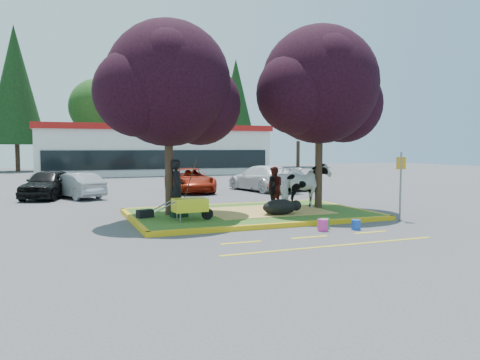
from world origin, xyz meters
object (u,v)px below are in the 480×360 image
object	(u,v)px
cow	(305,186)
calf	(280,207)
car_silver	(76,186)
wheelbarrow	(190,205)
sign_post	(401,179)
handler	(177,187)
car_black	(48,184)
bucket_blue	(356,225)
bucket_green	(325,224)
bucket_pink	(323,225)

from	to	relation	value
cow	calf	xyz separation A→B (m)	(-1.57, -1.08, -0.59)
cow	car_silver	bearing A→B (deg)	24.83
calf	wheelbarrow	bearing A→B (deg)	-174.81
car_silver	sign_post	bearing A→B (deg)	106.34
car_silver	handler	bearing A→B (deg)	84.69
calf	car_black	distance (m)	12.38
calf	sign_post	distance (m)	4.12
wheelbarrow	car_silver	distance (m)	10.13
car_black	wheelbarrow	bearing A→B (deg)	-47.52
calf	bucket_blue	xyz separation A→B (m)	(1.20, -2.64, -0.27)
handler	car_black	xyz separation A→B (m)	(-4.17, 8.64, -0.39)
car_silver	bucket_blue	bearing A→B (deg)	96.32
bucket_blue	bucket_green	bearing A→B (deg)	145.26
car_black	bucket_blue	bearing A→B (deg)	-36.02
bucket_pink	car_black	xyz separation A→B (m)	(-7.58, 12.37, 0.53)
cow	bucket_pink	bearing A→B (deg)	141.06
sign_post	car_black	bearing A→B (deg)	148.53
bucket_green	bucket_pink	world-z (taller)	bucket_pink
wheelbarrow	car_black	bearing A→B (deg)	109.43
wheelbarrow	cow	bearing A→B (deg)	10.73
wheelbarrow	bucket_pink	bearing A→B (deg)	-38.45
wheelbarrow	sign_post	bearing A→B (deg)	-16.26
wheelbarrow	bucket_pink	world-z (taller)	wheelbarrow
bucket_green	car_silver	distance (m)	13.43
bucket_blue	car_silver	size ratio (longest dim) A/B	0.08
calf	bucket_blue	distance (m)	2.91
cow	car_black	size ratio (longest dim) A/B	0.49
bucket_green	car_silver	bearing A→B (deg)	119.50
wheelbarrow	car_silver	xyz separation A→B (m)	(-2.99, 9.68, -0.03)
bucket_pink	car_black	bearing A→B (deg)	121.49
calf	bucket_green	distance (m)	2.19
calf	wheelbarrow	world-z (taller)	wheelbarrow
cow	bucket_blue	bearing A→B (deg)	156.88
sign_post	bucket_blue	bearing A→B (deg)	-143.27
handler	bucket_green	size ratio (longest dim) A/B	6.24
sign_post	bucket_pink	world-z (taller)	sign_post
bucket_pink	car_black	distance (m)	14.52
wheelbarrow	car_silver	bearing A→B (deg)	103.70
bucket_pink	calf	bearing A→B (deg)	94.26
sign_post	car_black	distance (m)	16.02
bucket_pink	car_silver	world-z (taller)	car_silver
bucket_pink	car_silver	distance (m)	13.58
cow	handler	xyz separation A→B (m)	(-4.80, 0.21, 0.08)
sign_post	bucket_green	bearing A→B (deg)	-156.86
sign_post	bucket_green	xyz separation A→B (m)	(-3.18, -0.46, -1.24)
handler	sign_post	distance (m)	7.48
calf	car_black	bearing A→B (deg)	129.76
cow	bucket_green	xyz separation A→B (m)	(-1.11, -3.20, -0.85)
sign_post	bucket_pink	bearing A→B (deg)	-152.20
handler	bucket_green	world-z (taller)	handler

